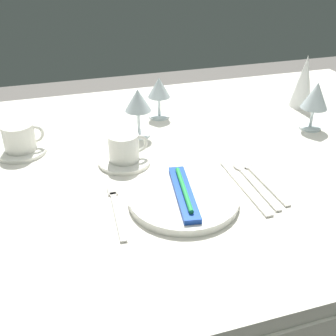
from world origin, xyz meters
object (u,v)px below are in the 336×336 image
fork_outer (116,208)px  napkin_folded (304,81)px  spoon_soup (250,179)px  wine_glass_centre (138,103)px  wine_glass_left (159,90)px  dinner_plate (184,199)px  toothbrush_package (184,192)px  coffee_cup_right (124,146)px  wine_glass_right (316,97)px  coffee_cup_left (20,137)px  dinner_knife (245,188)px  spoon_dessert (259,177)px

fork_outer → napkin_folded: 0.83m
spoon_soup → napkin_folded: (0.38, 0.38, 0.08)m
wine_glass_centre → napkin_folded: bearing=6.6°
fork_outer → wine_glass_left: wine_glass_left is taller
dinner_plate → napkin_folded: napkin_folded is taller
toothbrush_package → coffee_cup_right: (-0.09, 0.22, 0.02)m
wine_glass_right → wine_glass_centre: bearing=168.8°
coffee_cup_left → dinner_knife: bearing=-34.3°
dinner_plate → spoon_dessert: dinner_plate is taller
napkin_folded → fork_outer: bearing=-150.3°
spoon_soup → coffee_cup_right: coffee_cup_right is taller
toothbrush_package → coffee_cup_right: size_ratio=2.07×
toothbrush_package → dinner_knife: size_ratio=0.89×
dinner_knife → wine_glass_left: (-0.08, 0.46, 0.09)m
toothbrush_package → fork_outer: 0.15m
dinner_plate → wine_glass_right: (0.49, 0.25, 0.09)m
dinner_plate → wine_glass_right: wine_glass_right is taller
coffee_cup_right → wine_glass_centre: (0.07, 0.14, 0.06)m
spoon_dessert → wine_glass_centre: 0.40m
dinner_knife → wine_glass_left: 0.48m
toothbrush_package → coffee_cup_right: coffee_cup_right is taller
spoon_dessert → spoon_soup: bearing=-172.1°
dinner_knife → coffee_cup_right: 0.32m
fork_outer → coffee_cup_left: size_ratio=1.90×
wine_glass_right → fork_outer: bearing=-159.6°
dinner_plate → coffee_cup_right: size_ratio=2.39×
toothbrush_package → spoon_soup: 0.19m
spoon_soup → spoon_dessert: same height
wine_glass_centre → napkin_folded: (0.58, 0.07, -0.02)m
napkin_folded → wine_glass_left: bearing=174.4°
wine_glass_right → napkin_folded: (0.07, 0.17, -0.01)m
coffee_cup_left → spoon_dessert: bearing=-28.7°
wine_glass_left → napkin_folded: (0.49, -0.05, -0.00)m
coffee_cup_right → napkin_folded: 0.69m
toothbrush_package → napkin_folded: 0.71m
coffee_cup_right → dinner_plate: bearing=-67.8°
dinner_plate → napkin_folded: (0.56, 0.42, 0.08)m
wine_glass_centre → wine_glass_right: size_ratio=0.98×
spoon_soup → toothbrush_package: bearing=-167.4°
dinner_knife → napkin_folded: (0.41, 0.42, 0.08)m
wine_glass_left → napkin_folded: bearing=-5.6°
fork_outer → wine_glass_left: (0.23, 0.46, 0.09)m
spoon_soup → wine_glass_centre: wine_glass_centre is taller
spoon_soup → coffee_cup_right: 0.33m
spoon_soup → wine_glass_centre: (-0.20, 0.32, 0.10)m
fork_outer → wine_glass_right: size_ratio=1.42×
wine_glass_left → fork_outer: bearing=-116.3°
dinner_plate → wine_glass_left: 0.49m
dinner_knife → wine_glass_centre: bearing=116.2°
coffee_cup_left → napkin_folded: (0.91, 0.08, 0.04)m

